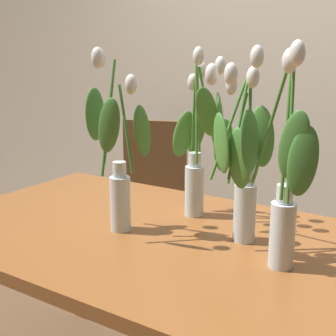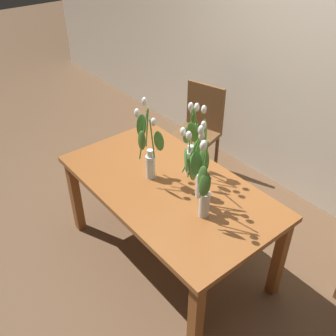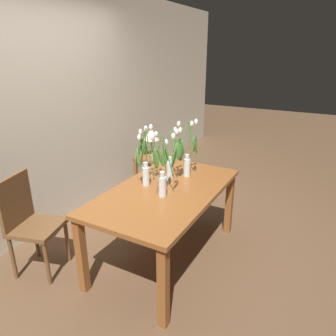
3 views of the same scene
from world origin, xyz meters
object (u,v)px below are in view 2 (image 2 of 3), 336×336
(dining_table, at_px, (168,194))
(dining_chair, at_px, (199,126))
(tulip_vase_0, at_px, (149,152))
(tulip_vase_1, at_px, (193,145))
(tulip_vase_2, at_px, (198,170))
(tulip_vase_3, at_px, (203,189))

(dining_table, xyz_separation_m, dining_chair, (-0.74, 1.00, -0.12))
(tulip_vase_0, relative_size, tulip_vase_1, 0.99)
(tulip_vase_2, xyz_separation_m, tulip_vase_3, (0.16, -0.10, -0.00))
(dining_chair, bearing_deg, tulip_vase_0, -60.17)
(dining_chair, bearing_deg, tulip_vase_3, -42.61)
(dining_table, relative_size, tulip_vase_1, 2.72)
(tulip_vase_3, bearing_deg, dining_table, 173.81)
(dining_table, relative_size, tulip_vase_2, 2.97)
(tulip_vase_2, distance_m, dining_chair, 1.42)
(tulip_vase_0, distance_m, tulip_vase_3, 0.53)
(tulip_vase_3, relative_size, dining_chair, 0.63)
(tulip_vase_0, relative_size, tulip_vase_2, 1.08)
(tulip_vase_2, relative_size, tulip_vase_3, 0.91)
(tulip_vase_0, relative_size, tulip_vase_3, 0.99)
(tulip_vase_0, xyz_separation_m, tulip_vase_3, (0.53, 0.01, -0.00))
(tulip_vase_3, distance_m, dining_chair, 1.59)
(dining_table, height_order, tulip_vase_0, tulip_vase_0)
(tulip_vase_2, bearing_deg, tulip_vase_3, -33.16)
(dining_table, height_order, tulip_vase_2, tulip_vase_2)
(tulip_vase_0, bearing_deg, dining_chair, 119.83)
(tulip_vase_3, bearing_deg, tulip_vase_1, 145.69)
(dining_chair, bearing_deg, dining_table, -53.33)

